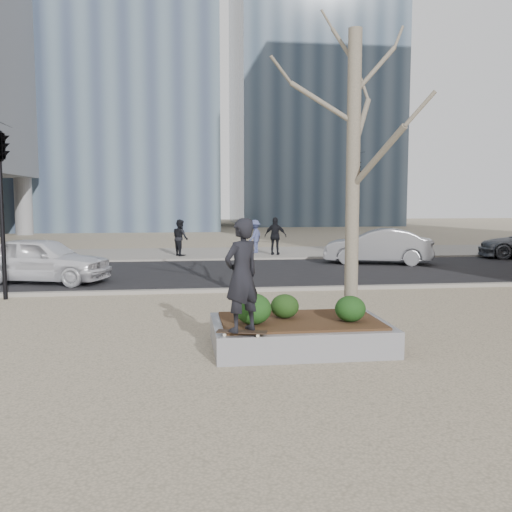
{
  "coord_description": "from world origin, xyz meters",
  "views": [
    {
      "loc": [
        -1.01,
        -9.51,
        2.58
      ],
      "look_at": [
        0.5,
        2.0,
        1.4
      ],
      "focal_mm": 40.0,
      "sensor_mm": 36.0,
      "label": 1
    }
  ],
  "objects": [
    {
      "name": "ground",
      "position": [
        0.0,
        0.0,
        0.0
      ],
      "size": [
        120.0,
        120.0,
        0.0
      ],
      "primitive_type": "plane",
      "color": "tan",
      "rests_on": "ground"
    },
    {
      "name": "street",
      "position": [
        0.0,
        10.0,
        0.01
      ],
      "size": [
        60.0,
        8.0,
        0.02
      ],
      "primitive_type": "cube",
      "color": "black",
      "rests_on": "ground"
    },
    {
      "name": "far_sidewalk",
      "position": [
        0.0,
        17.0,
        0.01
      ],
      "size": [
        60.0,
        6.0,
        0.02
      ],
      "primitive_type": "cube",
      "color": "gray",
      "rests_on": "ground"
    },
    {
      "name": "planter",
      "position": [
        1.0,
        0.0,
        0.23
      ],
      "size": [
        3.0,
        2.0,
        0.45
      ],
      "primitive_type": "cube",
      "color": "gray",
      "rests_on": "ground"
    },
    {
      "name": "planter_mulch",
      "position": [
        1.0,
        0.0,
        0.47
      ],
      "size": [
        2.7,
        1.7,
        0.04
      ],
      "primitive_type": "cube",
      "color": "#382314",
      "rests_on": "planter"
    },
    {
      "name": "sycamore_tree",
      "position": [
        2.0,
        0.3,
        3.79
      ],
      "size": [
        2.8,
        2.8,
        6.6
      ],
      "primitive_type": null,
      "color": "gray",
      "rests_on": "planter_mulch"
    },
    {
      "name": "shrub_left",
      "position": [
        0.15,
        -0.27,
        0.75
      ],
      "size": [
        0.61,
        0.61,
        0.52
      ],
      "primitive_type": "ellipsoid",
      "color": "#1A3D13",
      "rests_on": "planter_mulch"
    },
    {
      "name": "shrub_middle",
      "position": [
        0.76,
        0.15,
        0.7
      ],
      "size": [
        0.5,
        0.5,
        0.42
      ],
      "primitive_type": "ellipsoid",
      "color": "#173310",
      "rests_on": "planter_mulch"
    },
    {
      "name": "shrub_right",
      "position": [
        1.81,
        -0.28,
        0.71
      ],
      "size": [
        0.52,
        0.52,
        0.44
      ],
      "primitive_type": "ellipsoid",
      "color": "#123711",
      "rests_on": "planter_mulch"
    },
    {
      "name": "skateboard",
      "position": [
        -0.1,
        -0.88,
        0.49
      ],
      "size": [
        0.81,
        0.4,
        0.08
      ],
      "primitive_type": null,
      "rotation": [
        0.0,
        0.0,
        -0.27
      ],
      "color": "black",
      "rests_on": "planter"
    },
    {
      "name": "skateboarder",
      "position": [
        -0.1,
        -0.88,
        1.4
      ],
      "size": [
        0.77,
        0.71,
        1.76
      ],
      "primitive_type": "imported",
      "rotation": [
        0.0,
        0.0,
        3.75
      ],
      "color": "black",
      "rests_on": "skateboard"
    },
    {
      "name": "police_car",
      "position": [
        -5.23,
        8.37,
        0.72
      ],
      "size": [
        4.42,
        2.8,
        1.4
      ],
      "primitive_type": "imported",
      "rotation": [
        0.0,
        0.0,
        1.27
      ],
      "color": "white",
      "rests_on": "street"
    },
    {
      "name": "car_silver",
      "position": [
        6.62,
        11.91,
        0.7
      ],
      "size": [
        4.4,
        2.68,
        1.37
      ],
      "primitive_type": "imported",
      "rotation": [
        0.0,
        0.0,
        4.39
      ],
      "color": "gray",
      "rests_on": "street"
    },
    {
      "name": "pedestrian_a",
      "position": [
        -1.06,
        16.02,
        0.83
      ],
      "size": [
        0.89,
        0.97,
        1.62
      ],
      "primitive_type": "imported",
      "rotation": [
        0.0,
        0.0,
        2.01
      ],
      "color": "black",
      "rests_on": "far_sidewalk"
    },
    {
      "name": "pedestrian_b",
      "position": [
        2.39,
        16.85,
        0.8
      ],
      "size": [
        1.03,
        1.16,
        1.55
      ],
      "primitive_type": "imported",
      "rotation": [
        0.0,
        0.0,
        4.14
      ],
      "color": "#454D7C",
      "rests_on": "far_sidewalk"
    },
    {
      "name": "pedestrian_c",
      "position": [
        3.21,
        15.83,
        0.87
      ],
      "size": [
        1.08,
        0.72,
        1.7
      ],
      "primitive_type": "imported",
      "rotation": [
        0.0,
        0.0,
        2.81
      ],
      "color": "black",
      "rests_on": "far_sidewalk"
    },
    {
      "name": "traffic_light_near",
      "position": [
        -5.5,
        5.6,
        2.25
      ],
      "size": [
        0.6,
        2.48,
        4.5
      ],
      "primitive_type": null,
      "color": "black",
      "rests_on": "ground"
    },
    {
      "name": "traffic_light_far",
      "position": [
        6.5,
        14.6,
        2.25
      ],
      "size": [
        0.6,
        2.48,
        4.5
      ],
      "primitive_type": null,
      "color": "black",
      "rests_on": "ground"
    }
  ]
}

